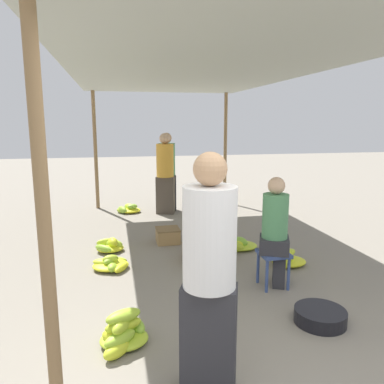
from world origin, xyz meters
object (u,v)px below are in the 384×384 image
object	(u,v)px
stool	(273,259)
crate_near	(168,235)
banana_pile_left_2	(110,245)
banana_pile_right_2	(240,245)
banana_pile_left_0	(123,333)
banana_pile_left_1	(112,264)
shopper_walking_far	(167,171)
banana_pile_right_0	(287,259)
banana_pile_right_1	(215,214)
banana_pile_right_3	(214,204)
basin_black	(320,316)
banana_pile_left_3	(128,209)
vendor_foreground	(209,273)
shopper_walking_mid	(165,172)
vendor_seated	(276,230)
crate_mid	(203,253)

from	to	relation	value
stool	crate_near	size ratio (longest dim) A/B	1.14
banana_pile_left_2	banana_pile_right_2	bearing A→B (deg)	-9.77
banana_pile_left_0	crate_near	distance (m)	2.91
banana_pile_left_1	shopper_walking_far	size ratio (longest dim) A/B	0.32
banana_pile_right_0	shopper_walking_far	world-z (taller)	shopper_walking_far
banana_pile_right_1	banana_pile_right_3	world-z (taller)	banana_pile_right_3
crate_near	basin_black	bearing A→B (deg)	-68.49
banana_pile_right_1	banana_pile_right_2	size ratio (longest dim) A/B	1.06
stool	banana_pile_right_2	bearing A→B (deg)	87.22
banana_pile_right_3	crate_near	size ratio (longest dim) A/B	1.13
stool	basin_black	world-z (taller)	stool
banana_pile_left_0	banana_pile_left_1	world-z (taller)	banana_pile_left_0
shopper_walking_far	banana_pile_left_3	bearing A→B (deg)	-178.08
vendor_foreground	banana_pile_left_3	xyz separation A→B (m)	(-0.35, 5.72, -0.84)
banana_pile_right_3	basin_black	bearing A→B (deg)	-93.41
banana_pile_right_2	shopper_walking_mid	bearing A→B (deg)	107.74
basin_black	banana_pile_left_2	size ratio (longest dim) A/B	0.87
banana_pile_left_0	crate_near	xyz separation A→B (m)	(0.81, 2.80, -0.00)
crate_near	shopper_walking_mid	size ratio (longest dim) A/B	0.22
banana_pile_right_3	banana_pile_left_1	bearing A→B (deg)	-125.45
banana_pile_left_2	banana_pile_left_3	distance (m)	2.47
banana_pile_left_0	banana_pile_left_1	bearing A→B (deg)	93.21
stool	vendor_seated	distance (m)	0.35
vendor_foreground	banana_pile_left_1	distance (m)	2.75
stool	banana_pile_right_1	xyz separation A→B (m)	(0.20, 3.35, -0.26)
stool	vendor_seated	size ratio (longest dim) A/B	0.33
banana_pile_left_0	shopper_walking_mid	distance (m)	4.98
stool	crate_near	xyz separation A→B (m)	(-0.99, 1.93, -0.23)
vendor_seated	crate_near	xyz separation A→B (m)	(-1.01, 1.92, -0.58)
crate_near	shopper_walking_far	bearing A→B (deg)	82.02
banana_pile_left_3	crate_mid	xyz separation A→B (m)	(0.93, -3.11, 0.02)
crate_near	banana_pile_right_1	bearing A→B (deg)	49.96
banana_pile_right_2	banana_pile_right_1	bearing A→B (deg)	86.07
banana_pile_right_0	crate_mid	world-z (taller)	banana_pile_right_0
stool	crate_mid	size ratio (longest dim) A/B	0.81
crate_mid	shopper_walking_far	distance (m)	3.24
vendor_seated	shopper_walking_mid	bearing A→B (deg)	101.09
crate_near	banana_pile_left_0	bearing A→B (deg)	-106.07
banana_pile_right_0	banana_pile_right_3	distance (m)	3.62
banana_pile_left_0	banana_pile_right_0	bearing A→B (deg)	32.80
banana_pile_left_3	banana_pile_right_0	size ratio (longest dim) A/B	1.03
banana_pile_left_2	banana_pile_right_2	distance (m)	2.02
banana_pile_right_0	shopper_walking_far	distance (m)	3.86
shopper_walking_mid	shopper_walking_far	xyz separation A→B (m)	(0.07, 0.25, -0.00)
shopper_walking_far	banana_pile_right_1	bearing A→B (deg)	-43.39
banana_pile_right_2	shopper_walking_mid	size ratio (longest dim) A/B	0.31
banana_pile_right_2	banana_pile_right_3	world-z (taller)	banana_pile_right_3
crate_near	crate_mid	xyz separation A→B (m)	(0.38, -0.88, -0.02)
vendor_seated	crate_near	bearing A→B (deg)	117.79
banana_pile_left_2	banana_pile_right_2	world-z (taller)	banana_pile_left_2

